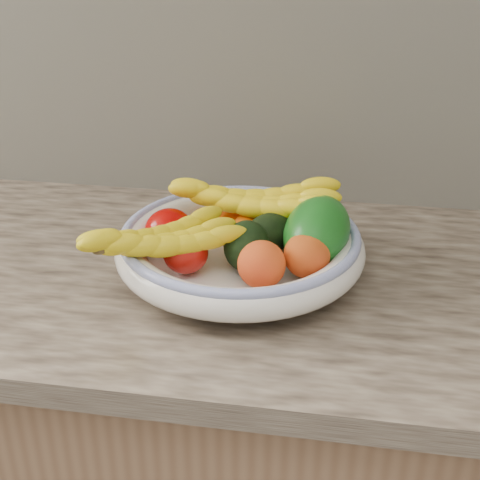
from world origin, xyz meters
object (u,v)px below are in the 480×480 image
(green_mango, at_px, (317,232))
(banana_bunch_front, at_px, (161,244))
(fruit_bowl, at_px, (240,247))
(banana_bunch_back, at_px, (254,205))

(green_mango, distance_m, banana_bunch_front, 0.24)
(fruit_bowl, height_order, green_mango, green_mango)
(fruit_bowl, distance_m, banana_bunch_back, 0.08)
(banana_bunch_back, bearing_deg, banana_bunch_front, -129.32)
(fruit_bowl, height_order, banana_bunch_back, banana_bunch_back)
(fruit_bowl, xyz_separation_m, banana_bunch_back, (0.01, 0.07, 0.04))
(green_mango, height_order, banana_bunch_front, green_mango)
(fruit_bowl, distance_m, green_mango, 0.12)
(green_mango, xyz_separation_m, banana_bunch_front, (-0.22, -0.09, 0.01))
(green_mango, distance_m, banana_bunch_back, 0.12)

